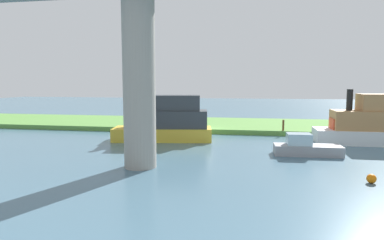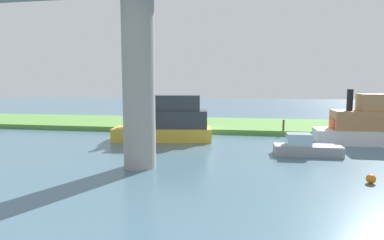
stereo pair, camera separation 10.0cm
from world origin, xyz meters
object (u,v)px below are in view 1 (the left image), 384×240
at_px(pontoon_yellow, 375,124).
at_px(marker_buoy, 371,179).
at_px(person_on_bank, 166,119).
at_px(skiff_small, 305,147).
at_px(bridge_pylon, 139,80).
at_px(mooring_post, 283,125).
at_px(motorboat_white, 166,122).

relative_size(pontoon_yellow, marker_buoy, 18.60).
distance_m(person_on_bank, skiff_small, 17.47).
distance_m(bridge_pylon, skiff_small, 13.07).
relative_size(skiff_small, marker_buoy, 9.71).
distance_m(mooring_post, pontoon_yellow, 8.21).
bearing_deg(marker_buoy, pontoon_yellow, -108.69).
bearing_deg(bridge_pylon, motorboat_white, -84.70).
xyz_separation_m(pontoon_yellow, skiff_small, (6.60, 5.74, -1.19)).
relative_size(bridge_pylon, marker_buoy, 21.92).
relative_size(person_on_bank, skiff_small, 0.29).
bearing_deg(bridge_pylon, pontoon_yellow, -147.06).
distance_m(bridge_pylon, pontoon_yellow, 21.04).
bearing_deg(marker_buoy, mooring_post, -78.66).
bearing_deg(pontoon_yellow, motorboat_white, 4.35).
distance_m(mooring_post, motorboat_white, 11.96).
xyz_separation_m(skiff_small, marker_buoy, (-2.39, 6.69, -0.32)).
bearing_deg(pontoon_yellow, skiff_small, 41.02).
bearing_deg(motorboat_white, marker_buoy, 141.93).
bearing_deg(marker_buoy, person_on_bank, -48.17).
distance_m(motorboat_white, skiff_small, 12.53).
relative_size(motorboat_white, pontoon_yellow, 1.00).
xyz_separation_m(mooring_post, pontoon_yellow, (-7.40, 3.49, 0.72)).
height_order(person_on_bank, mooring_post, person_on_bank).
bearing_deg(mooring_post, marker_buoy, 101.34).
relative_size(bridge_pylon, mooring_post, 10.07).
xyz_separation_m(bridge_pylon, marker_buoy, (-13.18, 1.17, -5.23)).
bearing_deg(skiff_small, bridge_pylon, 27.12).
distance_m(person_on_bank, mooring_post, 12.84).
bearing_deg(marker_buoy, bridge_pylon, -5.07).
bearing_deg(motorboat_white, skiff_small, 159.61).
height_order(person_on_bank, skiff_small, person_on_bank).
relative_size(bridge_pylon, skiff_small, 2.26).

